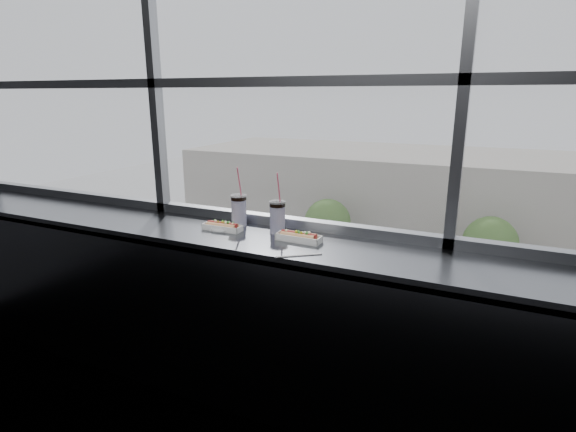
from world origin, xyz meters
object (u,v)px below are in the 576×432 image
at_px(wrapper, 219,230).
at_px(car_near_b, 277,335).
at_px(car_near_a, 184,310).
at_px(soda_cup_right, 277,215).
at_px(car_far_b, 487,303).
at_px(pedestrian_c, 537,287).
at_px(tree_center, 490,243).
at_px(pedestrian_b, 456,278).
at_px(loose_straw, 299,255).
at_px(soda_cup_left, 239,209).
at_px(pedestrian_a, 367,256).
at_px(car_near_c, 425,369).
at_px(car_far_a, 287,268).
at_px(hotdog_tray_left, 222,226).
at_px(hotdog_tray_right, 299,237).
at_px(tree_left, 327,222).

xyz_separation_m(wrapper, car_near_b, (-7.64, 16.30, -11.12)).
bearing_deg(car_near_a, soda_cup_right, -131.89).
distance_m(car_far_b, pedestrian_c, 4.89).
xyz_separation_m(pedestrian_c, tree_center, (-3.04, 0.01, 2.53)).
bearing_deg(pedestrian_b, loose_straw, -178.85).
xyz_separation_m(soda_cup_left, wrapper, (-0.04, -0.18, -0.10)).
distance_m(car_near_a, pedestrian_a, 14.96).
relative_size(car_near_b, pedestrian_a, 2.75).
bearing_deg(pedestrian_b, soda_cup_left, 179.95).
bearing_deg(car_near_c, car_near_b, 96.37).
relative_size(car_near_a, pedestrian_b, 3.03).
relative_size(loose_straw, car_far_a, 0.04).
xyz_separation_m(hotdog_tray_left, soda_cup_right, (0.34, 0.10, 0.09)).
relative_size(loose_straw, car_far_b, 0.04).
xyz_separation_m(car_near_c, car_far_a, (-10.50, 8.00, 0.17)).
bearing_deg(hotdog_tray_left, pedestrian_a, 101.32).
bearing_deg(hotdog_tray_right, car_far_b, 87.82).
bearing_deg(pedestrian_c, car_far_a, 104.28).
distance_m(car_near_c, car_far_b, 8.34).
bearing_deg(soda_cup_left, soda_cup_right, -7.44).
bearing_deg(wrapper, car_far_b, 85.10).
xyz_separation_m(car_near_b, pedestrian_a, (1.22, 13.16, 0.06)).
bearing_deg(car_far_b, wrapper, 167.92).
bearing_deg(pedestrian_b, car_far_a, 107.72).
relative_size(loose_straw, wrapper, 2.40).
distance_m(soda_cup_right, wrapper, 0.38).
relative_size(car_near_a, car_far_b, 0.92).
relative_size(car_near_a, car_near_b, 1.14).
height_order(car_far_b, tree_center, tree_center).
bearing_deg(pedestrian_c, tree_center, 89.82).
distance_m(hotdog_tray_left, pedestrian_a, 32.08).
xyz_separation_m(wrapper, car_far_b, (2.08, 24.30, -10.90)).
bearing_deg(soda_cup_right, hotdog_tray_right, -27.69).
xyz_separation_m(car_far_b, tree_left, (-11.38, 4.00, 2.48)).
relative_size(wrapper, car_far_b, 0.01).
height_order(hotdog_tray_left, tree_center, hotdog_tray_left).
bearing_deg(car_far_a, soda_cup_left, -148.95).
relative_size(car_near_c, pedestrian_b, 2.78).
bearing_deg(tree_left, hotdog_tray_right, -70.84).
relative_size(hotdog_tray_right, loose_straw, 1.10).
bearing_deg(car_near_b, car_near_a, 84.07).
relative_size(soda_cup_left, wrapper, 3.75).
bearing_deg(car_near_c, car_far_b, -9.99).
bearing_deg(pedestrian_c, soda_cup_right, 170.78).
xyz_separation_m(hotdog_tray_left, car_near_a, (-13.52, 16.26, -11.01)).
height_order(hotdog_tray_left, car_far_b, hotdog_tray_left).
bearing_deg(loose_straw, pedestrian_b, 54.58).
bearing_deg(car_near_c, tree_center, -3.73).
distance_m(hotdog_tray_right, tree_left, 31.08).
relative_size(pedestrian_c, tree_center, 0.40).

